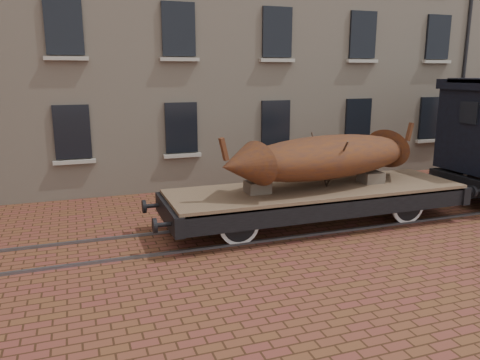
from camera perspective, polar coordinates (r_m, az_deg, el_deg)
name	(u,v)px	position (r m, az deg, el deg)	size (l,w,h in m)	color
ground	(315,225)	(12.87, 9.09, -5.46)	(90.00, 90.00, 0.00)	brown
warehouse_cream	(273,5)	(22.71, 4.01, 20.47)	(40.00, 10.19, 14.00)	#BDAB93
rail_track	(315,224)	(12.86, 9.09, -5.33)	(30.00, 1.52, 0.06)	#59595E
flatcar_wagon	(316,195)	(12.63, 9.27, -1.82)	(8.97, 2.43, 1.35)	brown
iron_boat	(328,157)	(12.56, 10.65, 2.81)	(6.44, 2.81, 1.55)	#5E2C10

